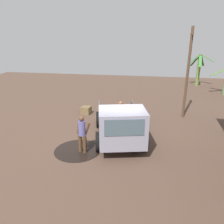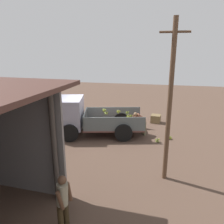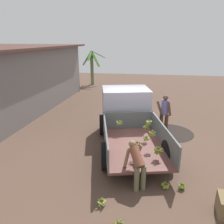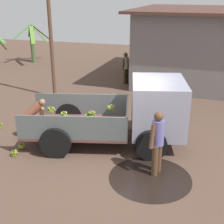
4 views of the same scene
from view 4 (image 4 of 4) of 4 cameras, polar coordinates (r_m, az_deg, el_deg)
The scene contains 12 objects.
ground at distance 9.60m, azimuth 1.78°, elevation -5.94°, with size 36.00×36.00×0.00m, color brown.
mud_patch_0 at distance 8.07m, azimuth 6.97°, elevation -11.87°, with size 2.09×2.09×0.01m, color black.
cargo_truck at distance 9.33m, azimuth 5.44°, elevation 0.21°, with size 5.04×3.03×1.98m.
utility_pole at distance 13.46m, azimuth -11.17°, elevation 13.98°, with size 0.91×0.15×5.36m.
banana_palm_3 at distance 20.97m, azimuth -14.33°, elevation 12.29°, with size 2.21×2.63×2.39m.
person_foreground_visitor at distance 7.84m, azimuth 8.28°, elevation -5.10°, with size 0.38×0.70×1.70m.
person_worker_loading at distance 10.05m, azimuth -14.22°, elevation -0.64°, with size 0.80×0.69×1.27m.
person_bystander_near_shed at distance 15.65m, azimuth 2.54°, elevation 8.32°, with size 0.37×0.60×1.55m.
banana_bunch_on_ground_0 at distance 9.68m, azimuth -16.24°, elevation -5.93°, with size 0.24×0.24×0.18m.
banana_bunch_on_ground_1 at distance 11.33m, azimuth -19.87°, elevation -2.33°, with size 0.24×0.23×0.17m.
banana_bunch_on_ground_2 at distance 11.38m, azimuth -15.96°, elevation -1.61°, with size 0.24×0.24×0.20m.
banana_bunch_on_ground_3 at distance 9.34m, azimuth -17.45°, elevation -7.13°, with size 0.23×0.23×0.19m.
Camera 4 is at (2.10, -8.26, 4.42)m, focal length 50.00 mm.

